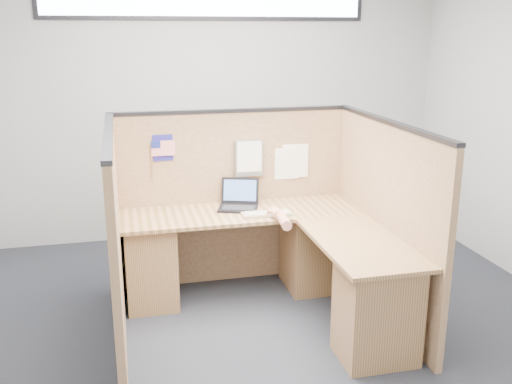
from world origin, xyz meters
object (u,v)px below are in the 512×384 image
object	(u,v)px
keyboard	(267,214)
mouse	(274,214)
l_desk	(275,266)
laptop	(236,201)

from	to	relation	value
keyboard	mouse	distance (m)	0.07
l_desk	laptop	bearing A→B (deg)	110.90
laptop	keyboard	world-z (taller)	laptop
laptop	mouse	bearing A→B (deg)	-34.26
keyboard	mouse	bearing A→B (deg)	-40.30
l_desk	laptop	world-z (taller)	laptop
l_desk	keyboard	xyz separation A→B (m)	(-0.01, 0.24, 0.35)
mouse	laptop	bearing A→B (deg)	126.79
keyboard	mouse	world-z (taller)	mouse
laptop	l_desk	bearing A→B (deg)	-50.15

